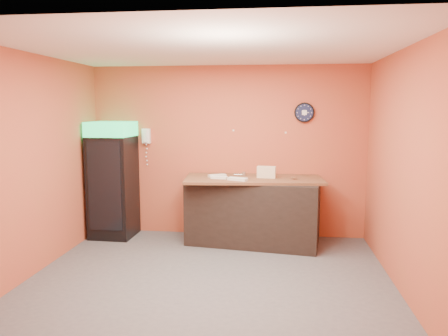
# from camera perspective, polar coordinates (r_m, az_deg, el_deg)

# --- Properties ---
(floor) EXTENTS (4.50, 4.50, 0.00)m
(floor) POSITION_cam_1_polar(r_m,az_deg,el_deg) (5.62, -1.94, -14.28)
(floor) COLOR #47474C
(floor) RESTS_ON ground
(back_wall) EXTENTS (4.50, 0.02, 2.80)m
(back_wall) POSITION_cam_1_polar(r_m,az_deg,el_deg) (7.22, 0.44, 2.17)
(back_wall) COLOR #B74933
(back_wall) RESTS_ON floor
(left_wall) EXTENTS (0.02, 4.00, 2.80)m
(left_wall) POSITION_cam_1_polar(r_m,az_deg,el_deg) (6.02, -23.66, 0.36)
(left_wall) COLOR #B74933
(left_wall) RESTS_ON floor
(right_wall) EXTENTS (0.02, 4.00, 2.80)m
(right_wall) POSITION_cam_1_polar(r_m,az_deg,el_deg) (5.39, 22.36, -0.38)
(right_wall) COLOR #B74933
(right_wall) RESTS_ON floor
(ceiling) EXTENTS (4.50, 4.00, 0.02)m
(ceiling) POSITION_cam_1_polar(r_m,az_deg,el_deg) (5.25, -2.08, 15.34)
(ceiling) COLOR white
(ceiling) RESTS_ON back_wall
(beverage_cooler) EXTENTS (0.69, 0.70, 1.90)m
(beverage_cooler) POSITION_cam_1_polar(r_m,az_deg,el_deg) (7.35, -14.40, -1.71)
(beverage_cooler) COLOR black
(beverage_cooler) RESTS_ON floor
(prep_counter) EXTENTS (2.11, 1.16, 1.00)m
(prep_counter) POSITION_cam_1_polar(r_m,az_deg,el_deg) (6.90, 3.87, -5.70)
(prep_counter) COLOR black
(prep_counter) RESTS_ON floor
(wall_clock) EXTENTS (0.32, 0.06, 0.32)m
(wall_clock) POSITION_cam_1_polar(r_m,az_deg,el_deg) (7.13, 10.44, 7.14)
(wall_clock) COLOR black
(wall_clock) RESTS_ON back_wall
(wall_phone) EXTENTS (0.13, 0.11, 0.25)m
(wall_phone) POSITION_cam_1_polar(r_m,az_deg,el_deg) (7.43, -10.13, 4.14)
(wall_phone) COLOR white
(wall_phone) RESTS_ON back_wall
(butcher_paper) EXTENTS (2.18, 1.14, 0.04)m
(butcher_paper) POSITION_cam_1_polar(r_m,az_deg,el_deg) (6.79, 3.91, -1.42)
(butcher_paper) COLOR brown
(butcher_paper) RESTS_ON prep_counter
(sub_roll_stack) EXTENTS (0.29, 0.13, 0.18)m
(sub_roll_stack) POSITION_cam_1_polar(r_m,az_deg,el_deg) (6.75, 5.56, -0.54)
(sub_roll_stack) COLOR beige
(sub_roll_stack) RESTS_ON butcher_paper
(wrapped_sandwich_left) EXTENTS (0.26, 0.13, 0.04)m
(wrapped_sandwich_left) POSITION_cam_1_polar(r_m,az_deg,el_deg) (6.66, -0.64, -1.25)
(wrapped_sandwich_left) COLOR silver
(wrapped_sandwich_left) RESTS_ON butcher_paper
(wrapped_sandwich_mid) EXTENTS (0.31, 0.21, 0.04)m
(wrapped_sandwich_mid) POSITION_cam_1_polar(r_m,az_deg,el_deg) (6.50, 1.78, -1.45)
(wrapped_sandwich_mid) COLOR silver
(wrapped_sandwich_mid) RESTS_ON butcher_paper
(wrapped_sandwich_right) EXTENTS (0.29, 0.23, 0.04)m
(wrapped_sandwich_right) POSITION_cam_1_polar(r_m,az_deg,el_deg) (6.82, -0.90, -1.02)
(wrapped_sandwich_right) COLOR silver
(wrapped_sandwich_right) RESTS_ON butcher_paper
(kitchen_tool) EXTENTS (0.06, 0.06, 0.06)m
(kitchen_tool) POSITION_cam_1_polar(r_m,az_deg,el_deg) (6.98, 2.62, -0.73)
(kitchen_tool) COLOR silver
(kitchen_tool) RESTS_ON butcher_paper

